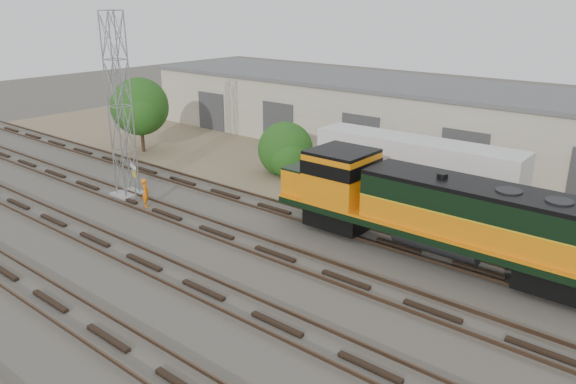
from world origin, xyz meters
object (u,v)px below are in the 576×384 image
Objects in this scene: locomotive at (433,210)px; signal_tower at (120,110)px; worker at (146,193)px; semi_trailer at (421,164)px.

signal_tower reaches higher than locomotive.
signal_tower is 6.36× the size of worker.
locomotive is 7.43m from semi_trailer.
signal_tower is (-18.12, -3.85, 2.95)m from locomotive.
signal_tower reaches higher than worker.
worker is at bearing -11.45° from signal_tower.
locomotive is 1.35× the size of semi_trailer.
signal_tower is 0.87× the size of semi_trailer.
worker is at bearing -139.23° from semi_trailer.
semi_trailer reaches higher than worker.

